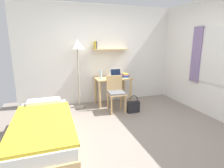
{
  "coord_description": "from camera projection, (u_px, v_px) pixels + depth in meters",
  "views": [
    {
      "loc": [
        -1.31,
        -2.73,
        1.66
      ],
      "look_at": [
        -0.23,
        0.51,
        0.85
      ],
      "focal_mm": 28.84,
      "sensor_mm": 36.0,
      "label": 1
    }
  ],
  "objects": [
    {
      "name": "book_stack",
      "position": [
        125.0,
        75.0,
        4.8
      ],
      "size": [
        0.21,
        0.26,
        0.1
      ],
      "color": "#3384C6",
      "rests_on": "desk"
    },
    {
      "name": "handbag",
      "position": [
        133.0,
        106.0,
        4.29
      ],
      "size": [
        0.29,
        0.11,
        0.42
      ],
      "color": "#232328",
      "rests_on": "ground_plane"
    },
    {
      "name": "bed",
      "position": [
        44.0,
        132.0,
        2.91
      ],
      "size": [
        0.9,
        1.99,
        0.54
      ],
      "color": "tan",
      "rests_on": "ground_plane"
    },
    {
      "name": "wall_back",
      "position": [
        102.0,
        55.0,
        4.88
      ],
      "size": [
        4.4,
        0.27,
        2.6
      ],
      "color": "white",
      "rests_on": "ground_plane"
    },
    {
      "name": "desk",
      "position": [
        113.0,
        83.0,
        4.8
      ],
      "size": [
        0.93,
        0.57,
        0.73
      ],
      "color": "tan",
      "rests_on": "ground_plane"
    },
    {
      "name": "laptop",
      "position": [
        116.0,
        75.0,
        4.83
      ],
      "size": [
        0.31,
        0.23,
        0.22
      ],
      "color": "#B7BABF",
      "rests_on": "desk"
    },
    {
      "name": "ground_plane",
      "position": [
        133.0,
        134.0,
        3.31
      ],
      "size": [
        5.28,
        5.28,
        0.0
      ],
      "primitive_type": "plane",
      "color": "gray"
    },
    {
      "name": "desk_chair",
      "position": [
        116.0,
        92.0,
        4.32
      ],
      "size": [
        0.43,
        0.42,
        0.86
      ],
      "color": "tan",
      "rests_on": "ground_plane"
    },
    {
      "name": "water_bottle",
      "position": [
        101.0,
        74.0,
        4.58
      ],
      "size": [
        0.06,
        0.06,
        0.23
      ],
      "primitive_type": "cylinder",
      "color": "silver",
      "rests_on": "desk"
    },
    {
      "name": "standing_lamp",
      "position": [
        77.0,
        49.0,
        4.31
      ],
      "size": [
        0.36,
        0.36,
        1.71
      ],
      "color": "#B2A893",
      "rests_on": "ground_plane"
    }
  ]
}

